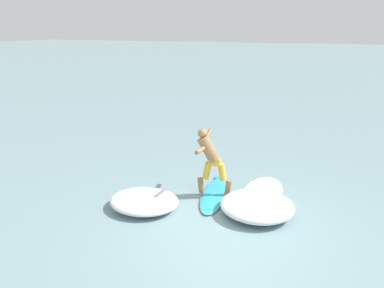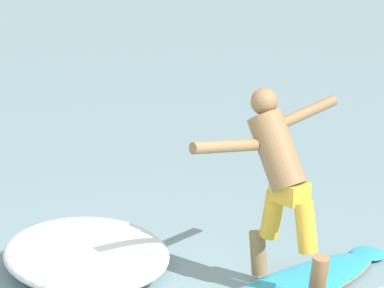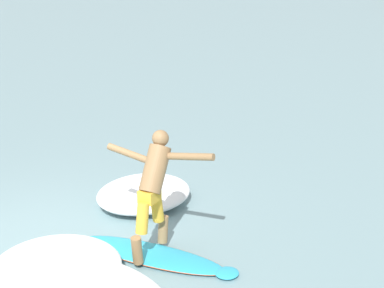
{
  "view_description": "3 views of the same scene",
  "coord_description": "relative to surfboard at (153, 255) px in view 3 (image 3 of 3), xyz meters",
  "views": [
    {
      "loc": [
        -6.19,
        -2.04,
        3.77
      ],
      "look_at": [
        1.99,
        1.58,
        1.01
      ],
      "focal_mm": 35.0,
      "sensor_mm": 36.0,
      "label": 1
    },
    {
      "loc": [
        -2.57,
        -4.51,
        3.21
      ],
      "look_at": [
        0.95,
        1.46,
        1.12
      ],
      "focal_mm": 85.0,
      "sensor_mm": 36.0,
      "label": 2
    },
    {
      "loc": [
        6.28,
        -4.69,
        4.05
      ],
      "look_at": [
        0.8,
        2.38,
        0.96
      ],
      "focal_mm": 60.0,
      "sensor_mm": 36.0,
      "label": 3
    }
  ],
  "objects": [
    {
      "name": "surfboard",
      "position": [
        0.0,
        0.0,
        0.0
      ],
      "size": [
        2.29,
        1.0,
        0.2
      ],
      "color": "#2BA3C6",
      "rests_on": "ground"
    },
    {
      "name": "wave_foam_at_tail",
      "position": [
        -1.23,
        1.19,
        0.13
      ],
      "size": [
        1.39,
        1.6,
        0.32
      ],
      "color": "white",
      "rests_on": "ground"
    },
    {
      "name": "surfer",
      "position": [
        -0.06,
        0.11,
        0.95
      ],
      "size": [
        1.52,
        0.85,
        1.56
      ],
      "color": "olive",
      "rests_on": "surfboard"
    },
    {
      "name": "wave_foam_beside",
      "position": [
        -0.51,
        -1.15,
        0.16
      ],
      "size": [
        1.84,
        1.86,
        0.39
      ],
      "color": "white",
      "rests_on": "ground"
    },
    {
      "name": "ground_plane",
      "position": [
        -1.43,
        -0.76,
        -0.03
      ],
      "size": [
        200.0,
        200.0,
        0.0
      ],
      "primitive_type": "plane",
      "color": "gray"
    },
    {
      "name": "wave_foam_at_nose",
      "position": [
        0.23,
        -1.08,
        0.14
      ],
      "size": [
        1.73,
        0.88,
        0.35
      ],
      "color": "white",
      "rests_on": "ground"
    }
  ]
}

